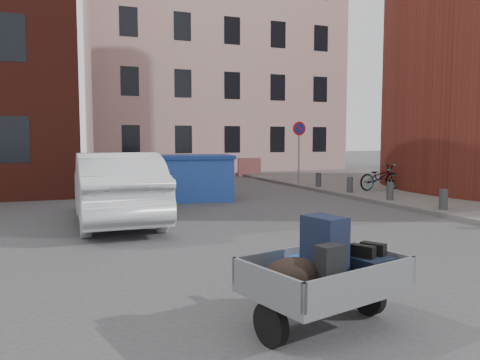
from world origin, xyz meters
name	(u,v)px	position (x,y,z in m)	size (l,w,h in m)	color
ground	(255,240)	(0.00, 0.00, 0.00)	(120.00, 120.00, 0.00)	#38383A
sidewalk	(471,194)	(10.00, 4.00, 0.06)	(9.00, 24.00, 0.12)	#474442
building_pink	(212,65)	(6.00, 22.00, 7.00)	(16.00, 8.00, 14.00)	#CC9D9C
no_parking_sign	(299,139)	(6.00, 9.48, 2.01)	(0.60, 0.09, 2.65)	gray
bollards	(390,191)	(6.00, 3.40, 0.40)	(0.22, 9.02, 0.55)	#3A3A3D
barriers	(220,168)	(4.20, 15.00, 0.50)	(4.70, 0.18, 1.00)	red
trailer	(323,273)	(-1.04, -4.36, 0.61)	(1.82, 1.95, 1.20)	black
dumpster	(178,178)	(-0.05, 6.50, 0.75)	(3.80, 2.37, 1.49)	#2346A6
silver_car	(116,188)	(-2.39, 2.99, 0.85)	(1.80, 5.16, 1.70)	silver
bicycle	(379,177)	(7.49, 5.89, 0.60)	(0.63, 1.82, 0.96)	black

